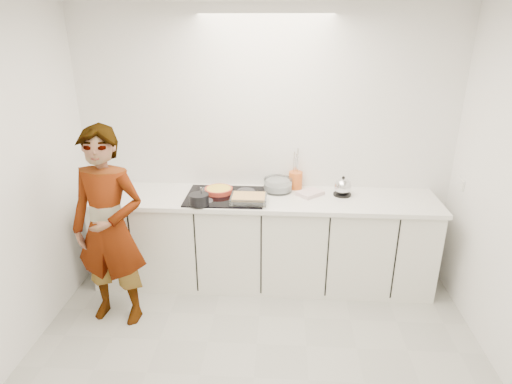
# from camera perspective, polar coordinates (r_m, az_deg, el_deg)

# --- Properties ---
(floor) EXTENTS (3.60, 3.20, 0.00)m
(floor) POSITION_cam_1_polar(r_m,az_deg,el_deg) (3.41, -0.30, -23.52)
(floor) COLOR #ABABA2
(floor) RESTS_ON ground
(wall_back) EXTENTS (3.60, 0.00, 2.60)m
(wall_back) POSITION_cam_1_polar(r_m,az_deg,el_deg) (4.16, 1.17, 5.97)
(wall_back) COLOR white
(wall_back) RESTS_ON ground
(base_cabinets) EXTENTS (3.20, 0.58, 0.87)m
(base_cabinets) POSITION_cam_1_polar(r_m,az_deg,el_deg) (4.19, 0.89, -6.71)
(base_cabinets) COLOR white
(base_cabinets) RESTS_ON floor
(countertop) EXTENTS (3.24, 0.64, 0.04)m
(countertop) POSITION_cam_1_polar(r_m,az_deg,el_deg) (3.99, 0.92, -0.95)
(countertop) COLOR white
(countertop) RESTS_ON base_cabinets
(hob) EXTENTS (0.72, 0.54, 0.01)m
(hob) POSITION_cam_1_polar(r_m,az_deg,el_deg) (3.99, -4.11, -0.57)
(hob) COLOR black
(hob) RESTS_ON countertop
(tart_dish) EXTENTS (0.29, 0.29, 0.04)m
(tart_dish) POSITION_cam_1_polar(r_m,az_deg,el_deg) (4.07, -5.00, 0.27)
(tart_dish) COLOR #BA3927
(tart_dish) RESTS_ON hob
(saucepan) EXTENTS (0.19, 0.19, 0.17)m
(saucepan) POSITION_cam_1_polar(r_m,az_deg,el_deg) (3.80, -7.60, -0.97)
(saucepan) COLOR black
(saucepan) RESTS_ON hob
(baking_dish) EXTENTS (0.32, 0.24, 0.06)m
(baking_dish) POSITION_cam_1_polar(r_m,az_deg,el_deg) (3.83, -0.97, -0.85)
(baking_dish) COLOR silver
(baking_dish) RESTS_ON hob
(mixing_bowl) EXTENTS (0.35, 0.35, 0.13)m
(mixing_bowl) POSITION_cam_1_polar(r_m,az_deg,el_deg) (4.11, 2.93, 0.89)
(mixing_bowl) COLOR silver
(mixing_bowl) RESTS_ON countertop
(tea_towel) EXTENTS (0.28, 0.27, 0.04)m
(tea_towel) POSITION_cam_1_polar(r_m,az_deg,el_deg) (4.06, 7.22, -0.17)
(tea_towel) COLOR white
(tea_towel) RESTS_ON countertop
(kettle) EXTENTS (0.22, 0.22, 0.19)m
(kettle) POSITION_cam_1_polar(r_m,az_deg,el_deg) (4.08, 11.48, 0.62)
(kettle) COLOR black
(kettle) RESTS_ON countertop
(utensil_crock) EXTENTS (0.16, 0.16, 0.17)m
(utensil_crock) POSITION_cam_1_polar(r_m,az_deg,el_deg) (4.19, 5.29, 1.59)
(utensil_crock) COLOR #D15D20
(utensil_crock) RESTS_ON countertop
(cook) EXTENTS (0.67, 0.48, 1.71)m
(cook) POSITION_cam_1_polar(r_m,az_deg,el_deg) (3.70, -18.99, -4.65)
(cook) COLOR white
(cook) RESTS_ON floor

